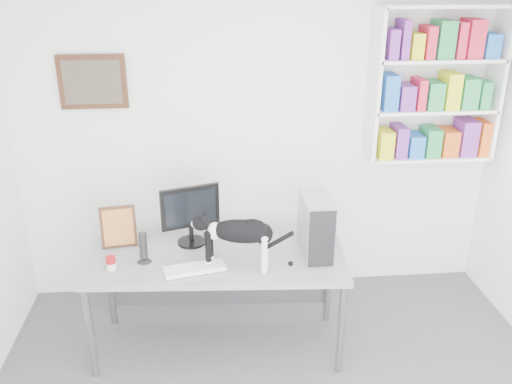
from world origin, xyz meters
The scene contains 11 objects.
room centered at (0.00, 0.00, 1.35)m, with size 4.01×4.01×2.70m.
bookshelf centered at (1.40, 1.85, 1.85)m, with size 1.03×0.28×1.24m, color white.
wall_art centered at (-1.30, 1.97, 1.90)m, with size 0.52×0.04×0.42m, color #462416.
desk centered at (-0.40, 1.12, 0.39)m, with size 1.86×0.72×0.78m, color gray.
monitor centered at (-0.58, 1.37, 1.01)m, with size 0.45×0.21×0.47m, color black.
keyboard centered at (-0.55, 0.97, 0.79)m, with size 0.42×0.16×0.03m, color white.
pc_tower centered at (0.33, 1.15, 0.99)m, with size 0.19×0.44×0.44m, color #ACABB0.
speaker centered at (-0.91, 1.12, 0.89)m, with size 0.10×0.10×0.24m, color black.
leaning_print centered at (-1.12, 1.39, 0.94)m, with size 0.26×0.10×0.32m, color #462416.
soup_can centered at (-1.13, 1.04, 0.82)m, with size 0.07×0.07×0.10m, color #A20D16.
cat centered at (-0.24, 0.97, 0.97)m, with size 0.63×0.17×0.39m, color black, non-canonical shape.
Camera 1 is at (-0.43, -2.32, 2.73)m, focal length 38.00 mm.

